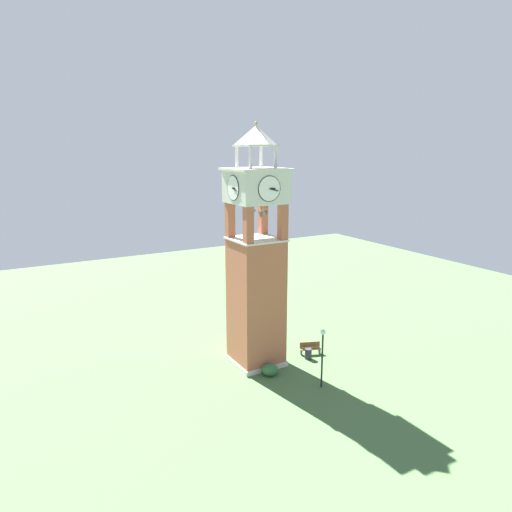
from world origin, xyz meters
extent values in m
plane|color=#476B3D|center=(0.00, 0.00, 0.00)|extent=(80.00, 80.00, 0.00)
cube|color=#AD5B42|center=(0.00, 0.00, 4.64)|extent=(3.25, 3.25, 9.28)
cube|color=beige|center=(0.00, 0.00, 0.17)|extent=(3.45, 3.45, 0.35)
cube|color=black|center=(0.00, -1.64, 1.15)|extent=(1.10, 0.04, 2.20)
cylinder|color=beige|center=(0.00, -1.64, 2.55)|extent=(1.10, 0.04, 1.10)
cube|color=#AD5B42|center=(-1.35, -1.35, 10.58)|extent=(0.56, 0.56, 2.59)
cube|color=#AD5B42|center=(1.35, -1.35, 10.58)|extent=(0.56, 0.56, 2.59)
cube|color=#AD5B42|center=(-1.35, 1.35, 10.58)|extent=(0.56, 0.56, 2.59)
cube|color=#AD5B42|center=(1.35, 1.35, 10.58)|extent=(0.56, 0.56, 2.59)
cube|color=beige|center=(0.00, 0.00, 9.34)|extent=(3.41, 3.41, 0.12)
cone|color=#4C4C51|center=(0.73, -0.09, 11.11)|extent=(0.59, 0.59, 0.36)
cone|color=#4C4C51|center=(0.00, 0.73, 11.11)|extent=(0.43, 0.43, 0.39)
cone|color=#4C4C51|center=(-0.73, 0.04, 11.11)|extent=(0.36, 0.36, 0.40)
cone|color=#4C4C51|center=(-0.11, -0.72, 11.11)|extent=(0.42, 0.42, 0.40)
cube|color=beige|center=(0.00, 0.00, 12.98)|extent=(3.49, 3.49, 2.21)
cylinder|color=white|center=(0.00, -1.77, 12.98)|extent=(1.68, 0.05, 1.68)
torus|color=black|center=(0.00, -1.77, 12.98)|extent=(1.71, 0.06, 1.71)
cube|color=black|center=(-0.21, -1.83, 12.97)|extent=(0.42, 0.03, 0.10)
cube|color=black|center=(-0.33, -1.83, 12.89)|extent=(0.67, 0.03, 0.22)
cylinder|color=white|center=(0.00, 1.77, 12.98)|extent=(1.68, 0.05, 1.68)
torus|color=black|center=(0.00, 1.77, 12.98)|extent=(1.71, 0.06, 1.71)
cube|color=black|center=(-0.21, 1.83, 12.97)|extent=(0.42, 0.03, 0.10)
cube|color=black|center=(-0.33, 1.83, 12.89)|extent=(0.67, 0.03, 0.22)
cylinder|color=white|center=(-1.77, 0.00, 12.98)|extent=(0.05, 1.68, 1.68)
torus|color=black|center=(-1.77, 0.00, 12.98)|extent=(0.06, 1.71, 1.71)
cube|color=black|center=(-1.83, -0.21, 12.97)|extent=(0.03, 0.42, 0.10)
cube|color=black|center=(-1.83, -0.33, 12.89)|extent=(0.03, 0.67, 0.22)
cylinder|color=white|center=(1.77, 0.00, 12.98)|extent=(0.05, 1.68, 1.68)
torus|color=black|center=(1.77, 0.00, 12.98)|extent=(0.06, 1.71, 1.71)
cube|color=black|center=(1.83, -0.21, 12.97)|extent=(0.03, 0.42, 0.10)
cube|color=black|center=(1.83, -0.33, 12.89)|extent=(0.03, 0.67, 0.22)
cube|color=beige|center=(0.00, 0.00, 14.16)|extent=(3.85, 3.85, 0.16)
cylinder|color=beige|center=(-0.96, -0.96, 14.95)|extent=(0.22, 0.22, 1.43)
cylinder|color=beige|center=(0.96, -0.96, 14.95)|extent=(0.22, 0.22, 1.43)
cylinder|color=beige|center=(-0.96, 0.96, 14.95)|extent=(0.22, 0.22, 1.43)
cylinder|color=beige|center=(0.96, 0.96, 14.95)|extent=(0.22, 0.22, 1.43)
cube|color=beige|center=(0.00, 0.00, 15.73)|extent=(2.36, 2.36, 0.12)
pyramid|color=beige|center=(0.00, 0.00, 16.42)|extent=(2.36, 2.36, 1.26)
sphere|color=#B79338|center=(0.00, 0.00, 17.16)|extent=(0.24, 0.24, 0.24)
cube|color=brown|center=(-0.85, -4.34, 0.45)|extent=(0.97, 1.65, 0.06)
cube|color=brown|center=(-0.67, -4.41, 0.73)|extent=(0.61, 1.52, 0.44)
cube|color=#2D2D33|center=(-1.10, -5.01, 0.21)|extent=(0.40, 0.21, 0.42)
cube|color=#2D2D33|center=(-0.60, -3.67, 0.21)|extent=(0.40, 0.21, 0.42)
cylinder|color=black|center=(-5.37, -1.96, 1.86)|extent=(0.12, 0.12, 3.72)
sphere|color=silver|center=(-5.37, -1.96, 3.90)|extent=(0.36, 0.36, 0.36)
cylinder|color=#2D2D33|center=(-1.41, -3.74, 0.40)|extent=(0.52, 0.52, 0.80)
ellipsoid|color=#336638|center=(-2.23, 0.15, 0.42)|extent=(1.15, 1.15, 0.84)
ellipsoid|color=#336638|center=(3.49, -0.11, 0.39)|extent=(0.93, 0.93, 0.78)
camera|label=1|loc=(-28.31, 16.10, 15.55)|focal=33.22mm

